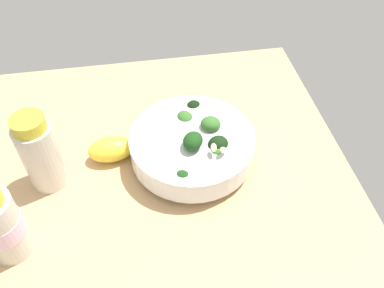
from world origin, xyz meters
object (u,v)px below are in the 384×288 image
(lemon_wedge, at_px, (111,149))
(bottle_short, at_px, (0,225))
(bowl_of_broccoli, at_px, (193,145))
(bottle_tall, at_px, (40,153))

(lemon_wedge, distance_m, bottle_short, 0.23)
(lemon_wedge, height_order, bottle_short, bottle_short)
(bottle_short, bearing_deg, lemon_wedge, -44.09)
(lemon_wedge, xyz_separation_m, bottle_short, (-0.16, 0.15, 0.04))
(bowl_of_broccoli, xyz_separation_m, bottle_tall, (-0.01, 0.25, 0.03))
(bowl_of_broccoli, bearing_deg, bottle_short, 113.88)
(bowl_of_broccoli, relative_size, lemon_wedge, 2.63)
(bowl_of_broccoli, relative_size, bottle_tall, 1.49)
(bottle_tall, xyz_separation_m, bottle_short, (-0.13, 0.05, -0.01))
(bowl_of_broccoli, height_order, bottle_tall, bottle_tall)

